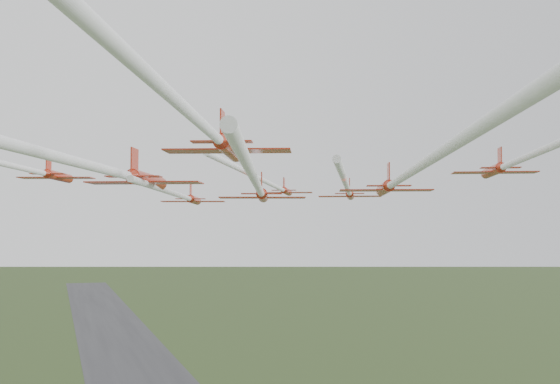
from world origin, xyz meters
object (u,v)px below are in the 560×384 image
object	(u,v)px
jet_lead	(273,185)
jet_row3_mid	(259,188)
jet_row4_left	(74,161)
jet_row3_left	(21,168)
jet_row4_right	(411,172)
jet_row3_right	(526,157)
jet_row2_right	(348,189)
jet_row2_left	(184,197)
jet_trail_solo	(197,120)

from	to	relation	value
jet_lead	jet_row3_mid	size ratio (longest dim) A/B	1.05
jet_row4_left	jet_row3_left	bearing A→B (deg)	120.82
jet_row3_left	jet_row4_right	xyz separation A→B (m)	(24.54, -33.00, -2.37)
jet_row3_right	jet_row4_left	distance (m)	37.60
jet_row2_right	jet_row3_mid	size ratio (longest dim) A/B	0.92
jet_row4_right	jet_row2_right	bearing A→B (deg)	93.90
jet_row2_left	jet_row4_left	xyz separation A→B (m)	(-13.38, -36.97, 0.42)
jet_row2_right	jet_trail_solo	world-z (taller)	jet_trail_solo
jet_row2_left	jet_row3_right	xyz separation A→B (m)	(23.84, -31.98, 2.32)
jet_row2_right	jet_row4_right	bearing A→B (deg)	-82.83
jet_row3_right	jet_row3_mid	bearing A→B (deg)	-177.63
jet_lead	jet_row2_left	xyz separation A→B (m)	(-13.50, -8.00, -2.14)
jet_row2_right	jet_row3_mid	distance (m)	22.60
jet_row2_left	jet_row4_right	bearing A→B (deg)	-63.35
jet_lead	jet_trail_solo	world-z (taller)	jet_lead
jet_row2_right	jet_trail_solo	distance (m)	50.66
jet_trail_solo	jet_row2_right	bearing A→B (deg)	79.54
jet_lead	jet_row4_right	bearing A→B (deg)	-72.96
jet_row4_left	jet_trail_solo	size ratio (longest dim) A/B	1.38
jet_row4_right	jet_row3_mid	bearing A→B (deg)	123.80
jet_row4_left	jet_row3_right	bearing A→B (deg)	29.39
jet_row4_left	jet_lead	bearing A→B (deg)	80.89
jet_lead	jet_row2_right	xyz separation A→B (m)	(4.52, -15.13, -1.35)
jet_row3_left	jet_lead	bearing A→B (deg)	47.83
jet_row3_right	jet_lead	bearing A→B (deg)	128.47
jet_row2_right	jet_row4_left	bearing A→B (deg)	-112.01
jet_row2_left	jet_row3_left	bearing A→B (deg)	-132.92
jet_lead	jet_row3_mid	bearing A→B (deg)	-84.77
jet_lead	jet_trail_solo	distance (m)	62.39
jet_row3_left	jet_row4_right	size ratio (longest dim) A/B	0.77
jet_row2_left	jet_row2_right	world-z (taller)	jet_row2_right
jet_row2_right	jet_row3_left	bearing A→B (deg)	-150.96
jet_row2_left	jet_row3_mid	xyz separation A→B (m)	(2.50, -23.53, -0.27)
jet_row2_right	jet_row3_right	world-z (taller)	jet_row3_right
jet_row4_left	jet_row4_right	size ratio (longest dim) A/B	1.06
jet_lead	jet_row4_right	world-z (taller)	jet_lead
jet_trail_solo	jet_row3_left	bearing A→B (deg)	123.89
jet_row2_left	jet_row3_mid	size ratio (longest dim) A/B	0.79
jet_row2_left	jet_row3_right	bearing A→B (deg)	-35.72
jet_row3_right	jet_trail_solo	bearing A→B (deg)	-126.02
jet_row3_left	jet_trail_solo	bearing A→B (deg)	-58.99
jet_row2_right	jet_trail_solo	size ratio (longest dim) A/B	1.09
jet_row2_left	jet_row4_right	size ratio (longest dim) A/B	0.72
jet_row2_right	jet_row3_mid	xyz separation A→B (m)	(-15.52, -16.40, -1.05)
jet_row3_mid	jet_row2_right	bearing A→B (deg)	64.16
jet_row3_mid	jet_row4_left	bearing A→B (deg)	-122.20
jet_trail_solo	jet_row4_left	bearing A→B (deg)	131.68
jet_row3_left	jet_row3_mid	bearing A→B (deg)	-16.00
jet_row2_left	jet_row4_left	distance (m)	39.32
jet_lead	jet_row3_left	world-z (taller)	jet_lead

